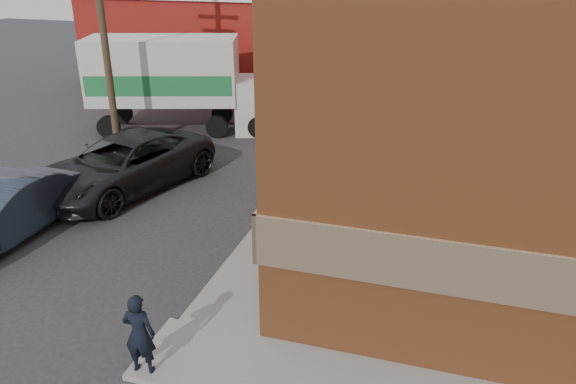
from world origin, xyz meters
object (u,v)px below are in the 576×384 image
Objects in this scene: suv_a at (124,164)px; utility_pole at (103,25)px; box_truck at (182,78)px; sedan at (0,212)px; warehouse at (254,39)px; man at (139,334)px.

utility_pole is at bearing 142.83° from suv_a.
utility_pole is 1.09× the size of box_truck.
sedan is 4.19m from suv_a.
suv_a is at bearing -86.98° from warehouse.
utility_pole reaches higher than man.
man is 15.31m from box_truck.
utility_pole is at bearing -62.70° from man.
utility_pole reaches higher than warehouse.
box_truck reaches higher than sedan.
box_truck reaches higher than man.
warehouse is 10.16× the size of man.
box_truck is at bearing 90.10° from sedan.
sedan is at bearing -91.51° from warehouse.
box_truck reaches higher than suv_a.
man is (5.80, -21.55, -1.89)m from warehouse.
man is 9.09m from suv_a.
warehouse is 1.81× the size of utility_pole.
man is 0.33× the size of sedan.
sedan is 0.60× the size of box_truck.
utility_pole is 8.11m from sedan.
man is (7.30, -10.55, -3.82)m from utility_pole.
warehouse is 1.98× the size of box_truck.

